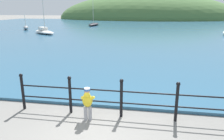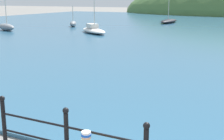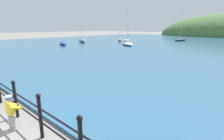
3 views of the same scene
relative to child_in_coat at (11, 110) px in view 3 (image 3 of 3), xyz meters
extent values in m
cylinder|color=black|center=(-0.66, 0.36, -0.05)|extent=(0.09, 0.09, 1.10)
sphere|color=black|center=(-0.66, 0.36, 0.55)|extent=(0.12, 0.12, 0.12)
cylinder|color=black|center=(0.94, 0.36, -0.05)|extent=(0.09, 0.09, 1.10)
sphere|color=black|center=(0.94, 0.36, 0.55)|extent=(0.12, 0.12, 0.12)
sphere|color=black|center=(2.55, 0.36, 0.55)|extent=(0.12, 0.12, 0.12)
cylinder|color=black|center=(0.94, 0.36, 0.22)|extent=(6.42, 0.04, 0.04)
cylinder|color=black|center=(0.94, 0.36, -0.15)|extent=(6.42, 0.04, 0.04)
cylinder|color=#99999E|center=(-0.06, -0.01, -0.39)|extent=(0.11, 0.11, 0.42)
cylinder|color=#99999E|center=(0.06, 0.01, -0.39)|extent=(0.11, 0.11, 0.42)
ellipsoid|color=yellow|center=(0.00, 0.00, 0.02)|extent=(0.33, 0.26, 0.40)
ellipsoid|color=yellow|center=(0.01, -0.06, 0.20)|extent=(0.21, 0.14, 0.18)
cylinder|color=yellow|center=(-0.14, 0.07, 0.07)|extent=(0.13, 0.32, 0.19)
cylinder|color=yellow|center=(0.14, 0.10, 0.07)|extent=(0.13, 0.32, 0.19)
sphere|color=tan|center=(0.00, 0.00, 0.31)|extent=(0.17, 0.17, 0.17)
cylinder|color=#194CB2|center=(0.00, 0.00, 0.34)|extent=(0.17, 0.17, 0.04)
cylinder|color=silver|center=(0.00, 0.00, 0.38)|extent=(0.16, 0.16, 0.04)
ellipsoid|color=gray|center=(-20.42, 18.83, -0.17)|extent=(3.16, 2.02, 0.66)
cylinder|color=beige|center=(-20.28, 18.77, 1.38)|extent=(0.07, 0.07, 2.44)
ellipsoid|color=black|center=(-8.79, 35.27, -0.28)|extent=(1.52, 5.01, 0.45)
cylinder|color=beige|center=(-8.79, 35.02, 2.69)|extent=(0.07, 0.07, 5.48)
ellipsoid|color=gray|center=(-16.86, 25.32, -0.20)|extent=(1.60, 2.14, 0.61)
cylinder|color=beige|center=(-16.82, 25.23, 0.93)|extent=(0.07, 0.07, 1.64)
ellipsoid|color=#1E4793|center=(-19.19, 14.06, -0.25)|extent=(3.60, 2.64, 0.51)
ellipsoid|color=silver|center=(-11.53, 20.55, -0.29)|extent=(4.34, 3.92, 0.43)
cube|color=silver|center=(-11.79, 20.77, 0.12)|extent=(1.45, 1.38, 0.39)
cylinder|color=beige|center=(-11.36, 20.41, 2.41)|extent=(0.07, 0.07, 4.96)
camera|label=1|loc=(1.68, -5.65, 2.58)|focal=35.00mm
camera|label=2|loc=(2.56, -4.19, 2.60)|focal=50.00mm
camera|label=3|loc=(4.91, -1.39, 2.16)|focal=28.00mm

